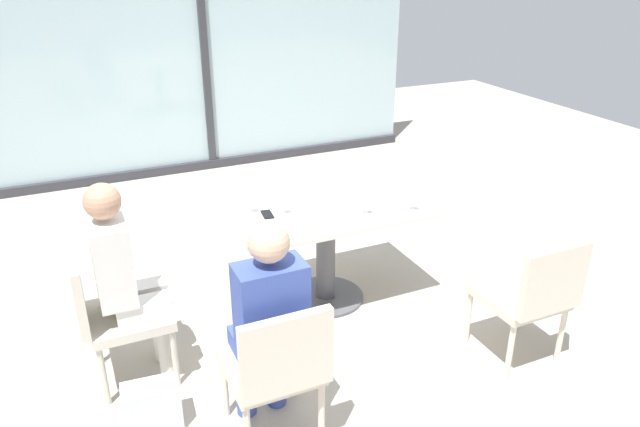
{
  "coord_description": "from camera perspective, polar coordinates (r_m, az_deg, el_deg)",
  "views": [
    {
      "loc": [
        -1.61,
        -3.45,
        2.4
      ],
      "look_at": [
        0.0,
        0.1,
        0.65
      ],
      "focal_mm": 33.54,
      "sensor_mm": 36.0,
      "label": 1
    }
  ],
  "objects": [
    {
      "name": "coffee_cup",
      "position": [
        3.84,
        0.05,
        -0.93
      ],
      "size": [
        0.08,
        0.08,
        0.09
      ],
      "primitive_type": "cylinder",
      "color": "white",
      "rests_on": "dining_table_main"
    },
    {
      "name": "wine_glass_0",
      "position": [
        4.13,
        8.98,
        1.96
      ],
      "size": [
        0.07,
        0.07,
        0.18
      ],
      "color": "silver",
      "rests_on": "dining_table_main"
    },
    {
      "name": "wine_glass_2",
      "position": [
        4.04,
        4.49,
        1.65
      ],
      "size": [
        0.07,
        0.07,
        0.18
      ],
      "color": "silver",
      "rests_on": "dining_table_main"
    },
    {
      "name": "wine_glass_4",
      "position": [
        4.07,
        -6.63,
        1.77
      ],
      "size": [
        0.07,
        0.07,
        0.18
      ],
      "color": "silver",
      "rests_on": "dining_table_main"
    },
    {
      "name": "cell_phone_on_table",
      "position": [
        4.08,
        -5.06,
        -0.08
      ],
      "size": [
        0.09,
        0.15,
        0.01
      ],
      "primitive_type": "cube",
      "rotation": [
        0.0,
        0.0,
        -0.11
      ],
      "color": "black",
      "rests_on": "dining_table_main"
    },
    {
      "name": "person_side_end",
      "position": [
        3.58,
        -18.09,
        -5.51
      ],
      "size": [
        0.39,
        0.34,
        1.26
      ],
      "color": "silver",
      "rests_on": "ground_plane"
    },
    {
      "name": "chair_front_left",
      "position": [
        3.08,
        -4.16,
        -14.21
      ],
      "size": [
        0.46,
        0.5,
        0.87
      ],
      "color": "beige",
      "rests_on": "ground_plane"
    },
    {
      "name": "chair_front_right",
      "position": [
        3.84,
        19.52,
        -7.15
      ],
      "size": [
        0.46,
        0.5,
        0.87
      ],
      "color": "beige",
      "rests_on": "ground_plane"
    },
    {
      "name": "dining_table_main",
      "position": [
        4.24,
        0.56,
        -1.84
      ],
      "size": [
        1.36,
        0.79,
        0.73
      ],
      "color": "silver",
      "rests_on": "ground_plane"
    },
    {
      "name": "wine_glass_1",
      "position": [
        4.04,
        -3.46,
        1.68
      ],
      "size": [
        0.07,
        0.07,
        0.18
      ],
      "color": "silver",
      "rests_on": "dining_table_main"
    },
    {
      "name": "chair_side_end",
      "position": [
        3.68,
        -19.37,
        -8.57
      ],
      "size": [
        0.5,
        0.46,
        0.87
      ],
      "color": "beige",
      "rests_on": "ground_plane"
    },
    {
      "name": "window_wall_backdrop",
      "position": [
        6.95,
        -10.94,
        13.88
      ],
      "size": [
        4.96,
        0.1,
        2.7
      ],
      "color": "#9EB7BC",
      "rests_on": "ground_plane"
    },
    {
      "name": "person_front_left",
      "position": [
        3.04,
        -5.01,
        -10.02
      ],
      "size": [
        0.34,
        0.39,
        1.26
      ],
      "color": "#384C9E",
      "rests_on": "ground_plane"
    },
    {
      "name": "wine_glass_3",
      "position": [
        3.9,
        -0.17,
        0.88
      ],
      "size": [
        0.07,
        0.07,
        0.18
      ],
      "color": "silver",
      "rests_on": "dining_table_main"
    },
    {
      "name": "handbag_0",
      "position": [
        3.49,
        -15.7,
        -17.32
      ],
      "size": [
        0.31,
        0.19,
        0.28
      ],
      "primitive_type": "cube",
      "rotation": [
        0.0,
        0.0,
        -0.09
      ],
      "color": "silver",
      "rests_on": "ground_plane"
    },
    {
      "name": "ground_plane",
      "position": [
        4.51,
        0.53,
        -8.04
      ],
      "size": [
        12.0,
        12.0,
        0.0
      ],
      "primitive_type": "plane",
      "color": "#A89E8E"
    }
  ]
}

